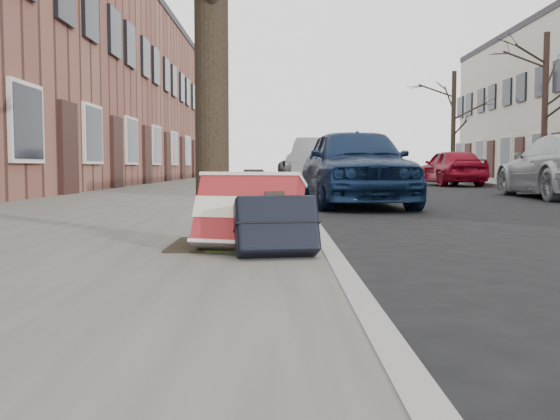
{
  "coord_description": "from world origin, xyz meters",
  "views": [
    {
      "loc": [
        -1.62,
        -3.47,
        0.71
      ],
      "look_at": [
        -1.61,
        0.8,
        0.42
      ],
      "focal_mm": 40.0,
      "sensor_mm": 36.0,
      "label": 1
    }
  ],
  "objects_px": {
    "suitcase_red": "(248,213)",
    "suitcase_navy": "(277,225)",
    "car_near_front": "(355,166)",
    "car_near_mid": "(324,164)"
  },
  "relations": [
    {
      "from": "suitcase_red",
      "to": "suitcase_navy",
      "type": "height_order",
      "value": "suitcase_red"
    },
    {
      "from": "car_near_front",
      "to": "suitcase_red",
      "type": "bearing_deg",
      "value": -105.88
    },
    {
      "from": "suitcase_navy",
      "to": "car_near_front",
      "type": "bearing_deg",
      "value": 68.91
    },
    {
      "from": "suitcase_navy",
      "to": "car_near_mid",
      "type": "bearing_deg",
      "value": 74.33
    },
    {
      "from": "suitcase_red",
      "to": "car_near_mid",
      "type": "height_order",
      "value": "car_near_mid"
    },
    {
      "from": "car_near_mid",
      "to": "suitcase_red",
      "type": "bearing_deg",
      "value": -87.67
    },
    {
      "from": "suitcase_red",
      "to": "suitcase_navy",
      "type": "bearing_deg",
      "value": -30.43
    },
    {
      "from": "suitcase_red",
      "to": "car_near_front",
      "type": "xyz_separation_m",
      "value": [
        1.61,
        7.15,
        0.33
      ]
    },
    {
      "from": "suitcase_navy",
      "to": "car_near_front",
      "type": "distance_m",
      "value": 7.52
    },
    {
      "from": "suitcase_red",
      "to": "car_near_front",
      "type": "bearing_deg",
      "value": 95.38
    }
  ]
}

